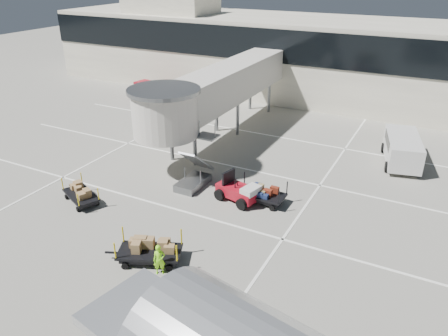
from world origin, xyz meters
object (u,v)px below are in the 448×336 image
Objects in this scene: box_cart_near at (152,252)px; belt_loader at (153,90)px; minivan at (402,147)px; box_cart_far at (82,195)px; ground_worker at (159,260)px; suitcase_cart at (260,195)px; baggage_tug at (239,191)px.

belt_loader is at bearing 102.33° from box_cart_near.
minivan reaches higher than box_cart_near.
box_cart_far is 22.86m from belt_loader.
box_cart_far is at bearing 123.84° from ground_worker.
ground_worker reaches higher than box_cart_far.
box_cart_far is 0.58× the size of minivan.
suitcase_cart is 2.37× the size of ground_worker.
minivan reaches higher than box_cart_far.
minivan is (8.06, 10.63, 0.58)m from baggage_tug.
suitcase_cart is 10.94m from box_cart_far.
baggage_tug is at bearing 57.96° from box_cart_near.
belt_loader reaches higher than suitcase_cart.
suitcase_cart reaches higher than box_cart_far.
box_cart_near is (-1.11, -7.44, -0.06)m from baggage_tug.
box_cart_far is at bearing 135.46° from box_cart_near.
minivan is at bearing 32.21° from ground_worker.
ground_worker is (8.15, -3.38, 0.26)m from box_cart_far.
suitcase_cart is 24.90m from belt_loader.
box_cart_far is 0.74× the size of belt_loader.
ground_worker is (-0.29, -8.01, 0.13)m from baggage_tug.
belt_loader is at bearing 139.60° from box_cart_far.
belt_loader is at bearing 92.85° from ground_worker.
suitcase_cart is at bearing 49.75° from box_cart_near.
suitcase_cart is 0.96× the size of box_cart_near.
ground_worker is at bearing -127.29° from minivan.
minivan is at bearing 67.31° from box_cart_far.
ground_worker reaches higher than suitcase_cart.
baggage_tug is 0.65× the size of belt_loader.
box_cart_far is 8.83m from ground_worker.
ground_worker is at bearing -44.22° from belt_loader.
box_cart_near reaches higher than box_cart_far.
belt_loader reaches higher than ground_worker.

